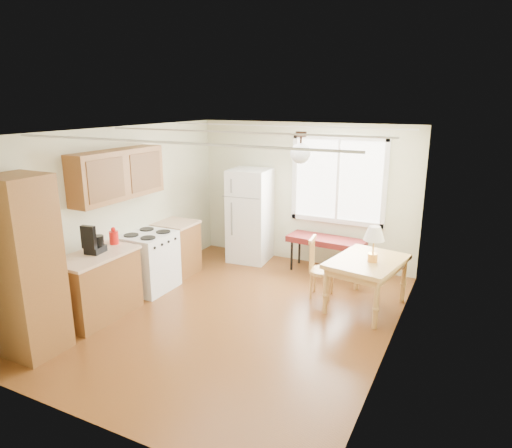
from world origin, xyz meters
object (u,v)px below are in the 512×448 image
Objects in this scene: dining_table at (367,266)px; chair at (317,264)px; refrigerator at (250,215)px; bench at (326,242)px.

chair is (-0.76, 0.07, -0.11)m from dining_table.
chair is at bearing -37.07° from refrigerator.
bench is at bearing -4.68° from refrigerator.
refrigerator is 1.87× the size of chair.
refrigerator reaches higher than chair.
chair reaches higher than bench.
dining_table is (0.95, -1.10, 0.08)m from bench.
dining_table is 1.44× the size of chair.
dining_table reaches higher than bench.
refrigerator reaches higher than dining_table.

